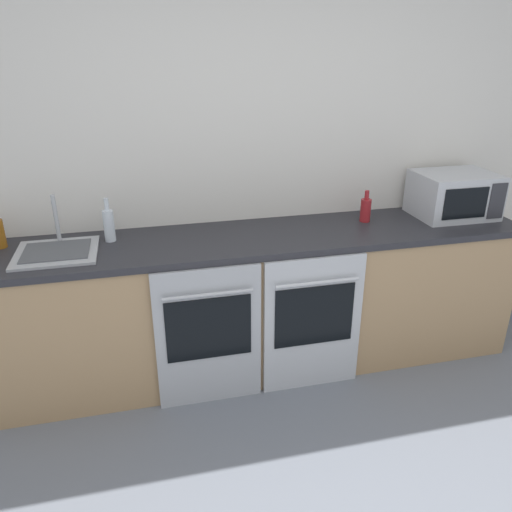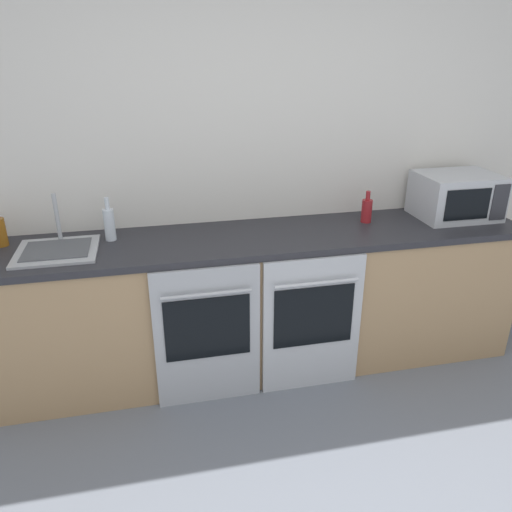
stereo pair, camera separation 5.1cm
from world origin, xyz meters
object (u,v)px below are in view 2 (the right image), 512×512
object	(u,v)px
oven_right	(312,324)
oven_left	(208,336)
bottle_red	(367,210)
microwave	(456,196)
bottle_clear	(109,224)
sink	(57,249)

from	to	relation	value
oven_right	oven_left	bearing A→B (deg)	180.00
oven_right	bottle_red	distance (m)	0.82
oven_left	oven_right	xyz separation A→B (m)	(0.62, 0.00, 0.00)
microwave	bottle_clear	xyz separation A→B (m)	(-2.18, 0.05, -0.04)
oven_right	bottle_red	xyz separation A→B (m)	(0.47, 0.40, 0.54)
sink	bottle_clear	bearing A→B (deg)	24.22
sink	bottle_red	bearing A→B (deg)	3.18
bottle_clear	oven_left	bearing A→B (deg)	-40.74
sink	oven_right	bearing A→B (deg)	-12.08
oven_left	sink	distance (m)	0.95
oven_left	bottle_red	distance (m)	1.28
oven_left	bottle_red	bearing A→B (deg)	20.24
oven_left	sink	bearing A→B (deg)	158.95
oven_left	oven_right	distance (m)	0.62
oven_left	bottle_clear	xyz separation A→B (m)	(-0.49, 0.42, 0.56)
oven_right	bottle_clear	xyz separation A→B (m)	(-1.11, 0.42, 0.56)
oven_right	microwave	size ratio (longest dim) A/B	1.71
bottle_clear	bottle_red	size ratio (longest dim) A/B	1.26
oven_left	microwave	bearing A→B (deg)	12.51
microwave	bottle_red	xyz separation A→B (m)	(-0.61, 0.03, -0.06)
bottle_clear	bottle_red	world-z (taller)	bottle_clear
microwave	bottle_clear	bearing A→B (deg)	178.74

